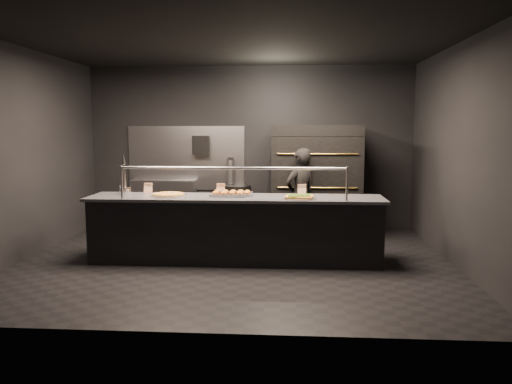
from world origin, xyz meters
TOP-DOWN VIEW (x-y plane):
  - room at (-0.02, 0.05)m, footprint 6.04×6.00m
  - service_counter at (0.00, -0.00)m, footprint 4.10×0.78m
  - pizza_oven at (1.20, 1.90)m, footprint 1.50×1.23m
  - prep_shelf at (-1.60, 2.32)m, footprint 1.20×0.35m
  - towel_dispenser at (-0.90, 2.39)m, footprint 0.30×0.20m
  - fire_extinguisher at (-0.35, 2.40)m, footprint 0.14×0.14m
  - beer_tap at (-1.60, 0.10)m, footprint 0.15×0.22m
  - round_pizza at (-0.95, 0.04)m, footprint 0.51×0.51m
  - slider_tray_a at (-0.10, 0.06)m, footprint 0.51×0.38m
  - slider_tray_b at (-0.00, 0.11)m, footprint 0.51×0.41m
  - square_pizza at (0.89, -0.13)m, footprint 0.46×0.46m
  - condiment_jar at (-1.67, 0.28)m, footprint 0.17×0.07m
  - tent_cards at (-0.21, 0.28)m, footprint 2.36×0.04m
  - trash_bin at (-0.20, 2.22)m, footprint 0.49×0.49m
  - worker at (0.93, 1.15)m, footprint 0.68×0.64m

SIDE VIEW (x-z plane):
  - trash_bin at x=-0.20m, z-range 0.00..0.82m
  - prep_shelf at x=-1.60m, z-range 0.00..0.90m
  - service_counter at x=0.00m, z-range -0.22..1.15m
  - worker at x=0.93m, z-range 0.00..1.55m
  - round_pizza at x=-0.95m, z-range 0.92..0.95m
  - square_pizza at x=0.89m, z-range 0.92..0.96m
  - slider_tray_b at x=0.00m, z-range 0.91..0.98m
  - slider_tray_a at x=-0.10m, z-range 0.91..0.99m
  - pizza_oven at x=1.20m, z-range 0.01..1.92m
  - condiment_jar at x=-1.67m, z-range 0.92..1.03m
  - tent_cards at x=-0.21m, z-range 0.92..1.07m
  - fire_extinguisher at x=-0.35m, z-range 0.81..1.31m
  - beer_tap at x=-1.60m, z-range 0.79..1.38m
  - room at x=-0.02m, z-range 0.00..3.00m
  - towel_dispenser at x=-0.90m, z-range 1.38..1.73m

